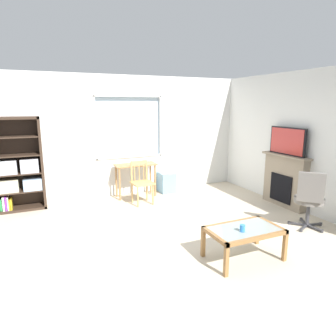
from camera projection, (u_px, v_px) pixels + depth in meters
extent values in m
cube|color=beige|center=(174.00, 236.00, 4.81)|extent=(6.56, 6.16, 0.02)
cube|color=silver|center=(127.00, 175.00, 7.02)|extent=(5.56, 0.12, 0.86)
cube|color=silver|center=(125.00, 85.00, 6.59)|extent=(5.56, 0.12, 0.44)
cube|color=silver|center=(43.00, 130.00, 6.09)|extent=(2.08, 0.12, 1.39)
cube|color=silver|center=(195.00, 125.00, 7.50)|extent=(1.96, 0.12, 1.39)
cube|color=silver|center=(128.00, 127.00, 6.82)|extent=(1.52, 0.02, 1.39)
cube|color=white|center=(130.00, 157.00, 6.90)|extent=(1.58, 0.06, 0.03)
cube|color=white|center=(128.00, 96.00, 6.61)|extent=(1.58, 0.06, 0.03)
cube|color=white|center=(95.00, 128.00, 6.45)|extent=(0.03, 0.06, 1.39)
cube|color=white|center=(160.00, 126.00, 7.06)|extent=(0.03, 0.06, 1.39)
cube|color=silver|center=(310.00, 143.00, 5.65)|extent=(0.12, 5.36, 2.70)
cube|color=#38281E|center=(42.00, 163.00, 5.97)|extent=(0.05, 0.38, 1.84)
cube|color=#38281E|center=(13.00, 118.00, 5.61)|extent=(0.90, 0.38, 0.05)
cube|color=#38281E|center=(23.00, 208.00, 5.98)|extent=(0.90, 0.38, 0.05)
cube|color=#38281E|center=(19.00, 163.00, 5.96)|extent=(0.90, 0.02, 1.84)
cube|color=#38281E|center=(21.00, 191.00, 5.91)|extent=(0.85, 0.36, 0.02)
cube|color=#38281E|center=(19.00, 173.00, 5.83)|extent=(0.85, 0.36, 0.02)
cube|color=#38281E|center=(17.00, 155.00, 5.76)|extent=(0.85, 0.36, 0.02)
cube|color=#38281E|center=(15.00, 137.00, 5.69)|extent=(0.85, 0.36, 0.02)
cube|color=beige|center=(8.00, 186.00, 5.79)|extent=(0.38, 0.28, 0.24)
cube|color=#9EBCDB|center=(33.00, 184.00, 5.96)|extent=(0.34, 0.32, 0.23)
cube|color=silver|center=(6.00, 167.00, 5.71)|extent=(0.39, 0.29, 0.27)
cube|color=#B2B2BC|center=(30.00, 165.00, 5.87)|extent=(0.32, 0.31, 0.27)
cube|color=green|center=(1.00, 204.00, 5.79)|extent=(0.04, 0.22, 0.23)
cube|color=white|center=(4.00, 203.00, 5.81)|extent=(0.04, 0.28, 0.28)
cube|color=purple|center=(6.00, 202.00, 5.82)|extent=(0.03, 0.28, 0.27)
cube|color=white|center=(8.00, 203.00, 5.84)|extent=(0.02, 0.27, 0.26)
cube|color=yellow|center=(10.00, 204.00, 5.85)|extent=(0.02, 0.29, 0.20)
cube|color=yellow|center=(12.00, 203.00, 5.86)|extent=(0.03, 0.24, 0.21)
cube|color=#A37547|center=(135.00, 165.00, 6.68)|extent=(0.92, 0.40, 0.03)
cylinder|color=#A37547|center=(120.00, 184.00, 6.46)|extent=(0.04, 0.04, 0.72)
cylinder|color=#A37547|center=(155.00, 181.00, 6.79)|extent=(0.04, 0.04, 0.72)
cylinder|color=#A37547|center=(116.00, 181.00, 6.72)|extent=(0.04, 0.04, 0.72)
cylinder|color=#A37547|center=(150.00, 178.00, 7.05)|extent=(0.04, 0.04, 0.72)
cube|color=tan|center=(142.00, 183.00, 6.23)|extent=(0.45, 0.43, 0.04)
cylinder|color=tan|center=(138.00, 197.00, 6.07)|extent=(0.04, 0.04, 0.43)
cylinder|color=tan|center=(153.00, 195.00, 6.22)|extent=(0.04, 0.04, 0.43)
cylinder|color=tan|center=(132.00, 193.00, 6.34)|extent=(0.04, 0.04, 0.43)
cylinder|color=tan|center=(147.00, 191.00, 6.50)|extent=(0.04, 0.04, 0.43)
cylinder|color=tan|center=(132.00, 172.00, 6.25)|extent=(0.04, 0.04, 0.45)
cylinder|color=tan|center=(146.00, 170.00, 6.40)|extent=(0.04, 0.04, 0.45)
cube|color=tan|center=(139.00, 162.00, 6.28)|extent=(0.36, 0.06, 0.06)
cylinder|color=tan|center=(135.00, 173.00, 6.28)|extent=(0.02, 0.02, 0.35)
cylinder|color=tan|center=(139.00, 172.00, 6.33)|extent=(0.02, 0.02, 0.35)
cylinder|color=tan|center=(144.00, 172.00, 6.38)|extent=(0.02, 0.02, 0.35)
cube|color=#72ADDB|center=(166.00, 182.00, 7.14)|extent=(0.35, 0.40, 0.47)
cube|color=gray|center=(285.00, 181.00, 6.11)|extent=(0.18, 1.01, 1.03)
cube|color=black|center=(281.00, 188.00, 6.10)|extent=(0.03, 0.56, 0.57)
cube|color=gray|center=(286.00, 156.00, 5.99)|extent=(0.26, 1.11, 0.04)
cube|color=black|center=(287.00, 141.00, 5.93)|extent=(0.05, 0.88, 0.55)
cube|color=#B2332D|center=(286.00, 141.00, 5.92)|extent=(0.01, 0.83, 0.50)
cylinder|color=slate|center=(309.00, 200.00, 5.03)|extent=(0.48, 0.48, 0.09)
cube|color=slate|center=(311.00, 187.00, 4.78)|extent=(0.33, 0.35, 0.48)
cylinder|color=#38383D|center=(308.00, 213.00, 5.08)|extent=(0.06, 0.06, 0.42)
cube|color=#38383D|center=(298.00, 224.00, 5.18)|extent=(0.22, 0.23, 0.03)
cylinder|color=#38383D|center=(289.00, 223.00, 5.24)|extent=(0.05, 0.05, 0.05)
cube|color=#38383D|center=(304.00, 227.00, 5.03)|extent=(0.27, 0.15, 0.03)
cylinder|color=#38383D|center=(301.00, 230.00, 4.92)|extent=(0.05, 0.05, 0.05)
cube|color=#38383D|center=(314.00, 228.00, 5.01)|extent=(0.07, 0.28, 0.03)
cylinder|color=#38383D|center=(322.00, 231.00, 4.89)|extent=(0.05, 0.05, 0.05)
cube|color=#38383D|center=(314.00, 224.00, 5.16)|extent=(0.28, 0.09, 0.03)
cylinder|color=#38383D|center=(321.00, 224.00, 5.19)|extent=(0.05, 0.05, 0.05)
cube|color=#38383D|center=(304.00, 222.00, 5.26)|extent=(0.17, 0.26, 0.03)
cylinder|color=#38383D|center=(301.00, 219.00, 5.40)|extent=(0.05, 0.05, 0.05)
cube|color=#8C9E99|center=(244.00, 229.00, 3.99)|extent=(0.89, 0.50, 0.02)
cube|color=olive|center=(258.00, 238.00, 3.75)|extent=(0.99, 0.05, 0.05)
cube|color=olive|center=(232.00, 223.00, 4.24)|extent=(0.99, 0.05, 0.05)
cube|color=olive|center=(214.00, 236.00, 3.81)|extent=(0.05, 0.60, 0.05)
cube|color=olive|center=(271.00, 224.00, 4.18)|extent=(0.05, 0.60, 0.05)
cube|color=olive|center=(226.00, 262.00, 3.61)|extent=(0.05, 0.05, 0.39)
cube|color=olive|center=(285.00, 247.00, 3.99)|extent=(0.05, 0.05, 0.39)
cube|color=olive|center=(203.00, 243.00, 4.10)|extent=(0.05, 0.05, 0.39)
cube|color=olive|center=(257.00, 232.00, 4.47)|extent=(0.05, 0.05, 0.39)
cylinder|color=#337FD6|center=(242.00, 228.00, 3.89)|extent=(0.07, 0.07, 0.09)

